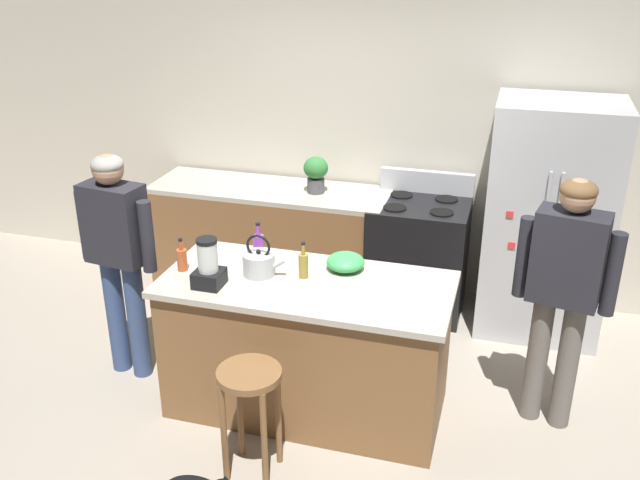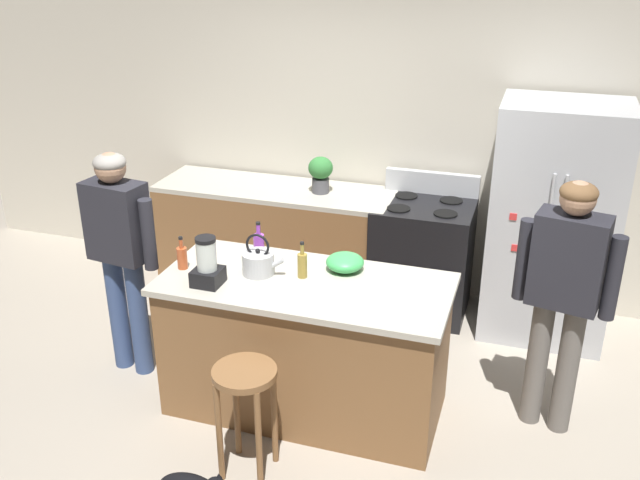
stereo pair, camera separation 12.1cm
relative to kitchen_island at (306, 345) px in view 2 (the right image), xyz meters
The scene contains 16 objects.
ground_plane 0.46m from the kitchen_island, ahead, with size 14.00×14.00×0.00m, color #9E9384.
back_wall 2.14m from the kitchen_island, 90.00° to the left, with size 8.00×0.10×2.70m, color beige.
kitchen_island is the anchor object (origin of this frame).
back_counter_run 1.74m from the kitchen_island, 117.30° to the left, with size 2.00×0.64×0.92m.
refrigerator 2.11m from the kitchen_island, 46.51° to the left, with size 0.90×0.73×1.80m.
stove_range 1.59m from the kitchen_island, 72.89° to the left, with size 0.76×0.65×1.10m.
person_by_island_left 1.41m from the kitchen_island, behind, with size 0.60×0.27×1.60m.
person_by_sink_right 1.61m from the kitchen_island, 11.15° to the left, with size 0.60×0.30×1.62m.
bar_stool 0.69m from the kitchen_island, 100.11° to the right, with size 0.36×0.36×0.69m.
potted_plant 1.72m from the kitchen_island, 104.41° to the left, with size 0.20×0.20×0.30m.
blender_appliance 0.83m from the kitchen_island, 158.53° to the right, with size 0.17×0.17×0.31m.
bottle_vinegar 0.55m from the kitchen_island, 123.07° to the left, with size 0.06×0.06×0.24m.
bottle_soda 0.71m from the kitchen_island, 150.68° to the left, with size 0.07×0.07×0.26m.
bottle_cooking_sauce 0.96m from the kitchen_island, behind, with size 0.06×0.06×0.22m.
mixing_bowl 0.59m from the kitchen_island, 50.16° to the left, with size 0.24×0.24×0.11m, color #3FB259.
tea_kettle 0.62m from the kitchen_island, behind, with size 0.28×0.20×0.27m.
Camera 2 is at (1.26, -3.60, 2.87)m, focal length 39.40 mm.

